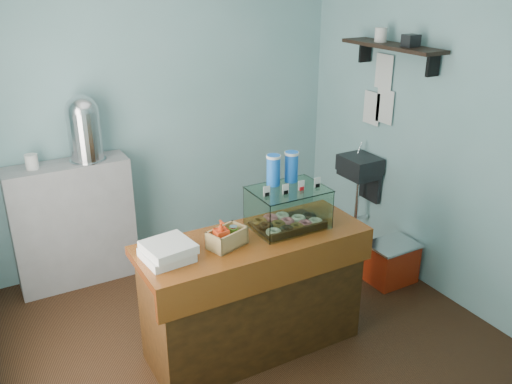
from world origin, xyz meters
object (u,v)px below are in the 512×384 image
counter (254,293)px  coffee_urn (84,127)px  red_cooler (391,262)px  display_case (286,203)px

counter → coffee_urn: bearing=114.4°
coffee_urn → red_cooler: (2.22, -1.37, -1.20)m
display_case → counter: bearing=-167.2°
counter → display_case: bearing=12.4°
counter → coffee_urn: (-0.71, 1.57, 0.93)m
coffee_urn → red_cooler: bearing=-31.8°
red_cooler → counter: bearing=-173.0°
counter → coffee_urn: coffee_urn is taller
counter → display_case: 0.68m
counter → display_case: (0.30, 0.07, 0.61)m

